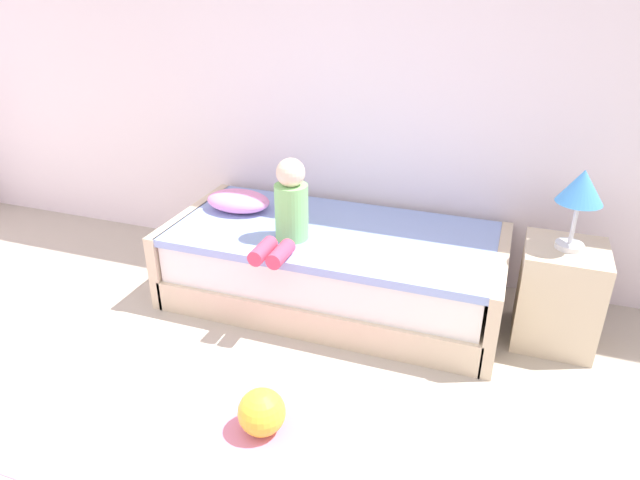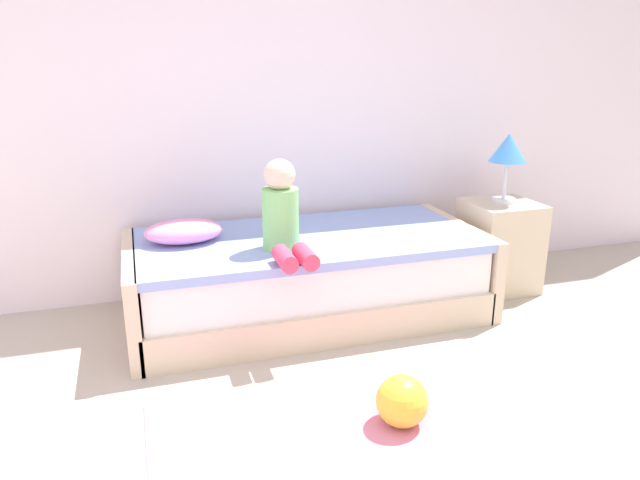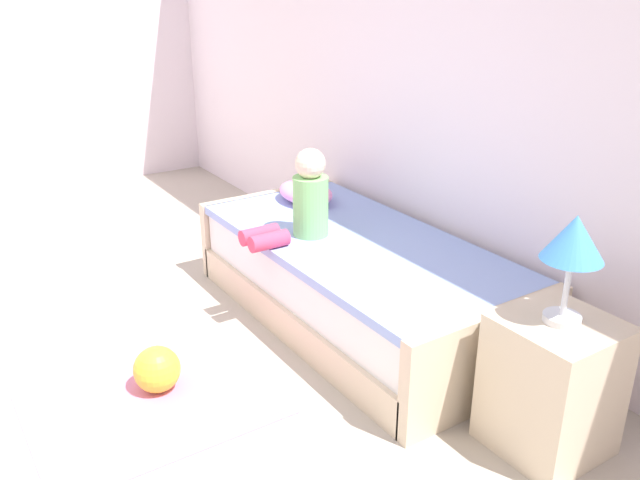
# 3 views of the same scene
# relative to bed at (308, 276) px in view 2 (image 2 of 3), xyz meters

# --- Properties ---
(wall_rear) EXTENTS (7.20, 0.10, 2.90)m
(wall_rear) POSITION_rel_bed_xyz_m (-0.00, 0.60, 1.20)
(wall_rear) COLOR white
(wall_rear) RESTS_ON ground
(bed) EXTENTS (2.11, 1.00, 0.50)m
(bed) POSITION_rel_bed_xyz_m (0.00, 0.00, 0.00)
(bed) COLOR beige
(bed) RESTS_ON ground
(nightstand) EXTENTS (0.44, 0.44, 0.60)m
(nightstand) POSITION_rel_bed_xyz_m (1.35, 0.02, 0.05)
(nightstand) COLOR beige
(nightstand) RESTS_ON ground
(table_lamp) EXTENTS (0.24, 0.24, 0.45)m
(table_lamp) POSITION_rel_bed_xyz_m (1.35, 0.02, 0.69)
(table_lamp) COLOR silver
(table_lamp) RESTS_ON nightstand
(child_figure) EXTENTS (0.20, 0.51, 0.50)m
(child_figure) POSITION_rel_bed_xyz_m (-0.20, -0.23, 0.46)
(child_figure) COLOR #7FC672
(child_figure) RESTS_ON bed
(pillow) EXTENTS (0.44, 0.30, 0.13)m
(pillow) POSITION_rel_bed_xyz_m (-0.71, 0.10, 0.32)
(pillow) COLOR #EA8CC6
(pillow) RESTS_ON bed
(toy_ball) EXTENTS (0.23, 0.23, 0.23)m
(toy_ball) POSITION_rel_bed_xyz_m (0.06, -1.23, -0.13)
(toy_ball) COLOR yellow
(toy_ball) RESTS_ON ground
(area_rug) EXTENTS (1.60, 1.10, 0.01)m
(area_rug) POSITION_rel_bed_xyz_m (-0.20, -1.30, -0.24)
(area_rug) COLOR pink
(area_rug) RESTS_ON ground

